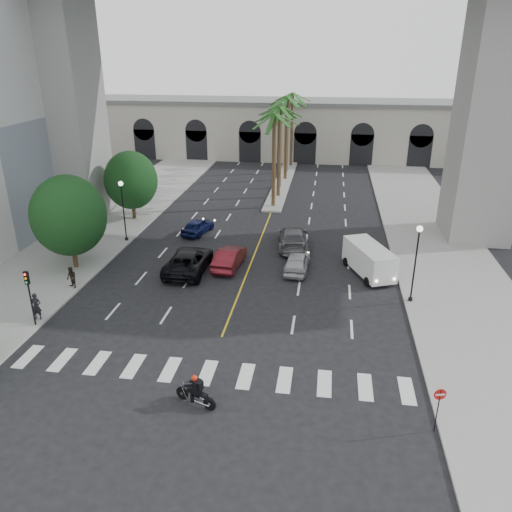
{
  "coord_description": "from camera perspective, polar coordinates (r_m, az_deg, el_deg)",
  "views": [
    {
      "loc": [
        5.63,
        -22.34,
        15.44
      ],
      "look_at": [
        1.43,
        6.0,
        3.54
      ],
      "focal_mm": 35.0,
      "sensor_mm": 36.0,
      "label": 1
    }
  ],
  "objects": [
    {
      "name": "palm_b",
      "position": [
        54.96,
        2.72,
        16.2
      ],
      "size": [
        3.2,
        3.2,
        10.6
      ],
      "color": "#47331E",
      "rests_on": "ground"
    },
    {
      "name": "do_not_enter_sign",
      "position": [
        23.39,
        20.19,
        -15.29
      ],
      "size": [
        0.54,
        0.15,
        2.24
      ],
      "rotation": [
        0.0,
        0.0,
        0.22
      ],
      "color": "black",
      "rests_on": "ground"
    },
    {
      "name": "lamp_post_right",
      "position": [
        33.21,
        17.81,
        -0.16
      ],
      "size": [
        0.4,
        0.4,
        5.35
      ],
      "color": "black",
      "rests_on": "ground"
    },
    {
      "name": "sidewalk_left",
      "position": [
        45.34,
        -19.23,
        1.44
      ],
      "size": [
        8.0,
        100.0,
        0.15
      ],
      "primitive_type": "cube",
      "color": "gray",
      "rests_on": "ground"
    },
    {
      "name": "lamp_post_left_far",
      "position": [
        43.69,
        -14.95,
        5.55
      ],
      "size": [
        0.4,
        0.4,
        5.35
      ],
      "color": "black",
      "rests_on": "ground"
    },
    {
      "name": "motorcycle_rider",
      "position": [
        24.15,
        -6.81,
        -15.16
      ],
      "size": [
        2.12,
        0.96,
        1.61
      ],
      "rotation": [
        0.0,
        0.0,
        -0.38
      ],
      "color": "black",
      "rests_on": "ground"
    },
    {
      "name": "street_tree_mid",
      "position": [
        38.97,
        -20.62,
        4.34
      ],
      "size": [
        5.44,
        5.44,
        7.21
      ],
      "color": "#382616",
      "rests_on": "ground"
    },
    {
      "name": "pedestrian_a",
      "position": [
        33.2,
        -23.82,
        -5.31
      ],
      "size": [
        0.68,
        0.5,
        1.71
      ],
      "primitive_type": "imported",
      "rotation": [
        0.0,
        0.0,
        0.15
      ],
      "color": "black",
      "rests_on": "sidewalk_left"
    },
    {
      "name": "palm_d",
      "position": [
        62.85,
        3.56,
        17.23
      ],
      "size": [
        3.2,
        3.2,
        10.9
      ],
      "color": "#47331E",
      "rests_on": "ground"
    },
    {
      "name": "street_tree_far",
      "position": [
        49.46,
        -14.1,
        8.39
      ],
      "size": [
        5.04,
        5.04,
        6.68
      ],
      "color": "#382616",
      "rests_on": "ground"
    },
    {
      "name": "palm_a",
      "position": [
        51.05,
        2.11,
        15.41
      ],
      "size": [
        3.2,
        3.2,
        10.3
      ],
      "color": "#47331E",
      "rests_on": "ground"
    },
    {
      "name": "bridge",
      "position": [
        44.5,
        6.22,
        26.4
      ],
      "size": [
        75.0,
        13.0,
        26.0
      ],
      "color": "gray",
      "rests_on": "ground"
    },
    {
      "name": "traffic_signal_far",
      "position": [
        31.97,
        -24.53,
        -3.48
      ],
      "size": [
        0.25,
        0.18,
        3.65
      ],
      "color": "black",
      "rests_on": "ground"
    },
    {
      "name": "pedestrian_b",
      "position": [
        36.6,
        -20.34,
        -2.32
      ],
      "size": [
        0.93,
        0.88,
        1.53
      ],
      "primitive_type": "imported",
      "rotation": [
        0.0,
        0.0,
        -0.55
      ],
      "color": "black",
      "rests_on": "sidewalk_left"
    },
    {
      "name": "sidewalk_right",
      "position": [
        41.45,
        20.84,
        -0.75
      ],
      "size": [
        8.0,
        100.0,
        0.15
      ],
      "primitive_type": "cube",
      "color": "gray",
      "rests_on": "ground"
    },
    {
      "name": "car_e",
      "position": [
        45.29,
        -6.67,
        3.4
      ],
      "size": [
        2.51,
        4.32,
        1.38
      ],
      "primitive_type": "imported",
      "rotation": [
        0.0,
        0.0,
        2.91
      ],
      "color": "#0D1440",
      "rests_on": "ground"
    },
    {
      "name": "car_c",
      "position": [
        37.54,
        -7.71,
        -0.55
      ],
      "size": [
        2.77,
        6.0,
        1.67
      ],
      "primitive_type": "imported",
      "rotation": [
        0.0,
        0.0,
        3.14
      ],
      "color": "black",
      "rests_on": "ground"
    },
    {
      "name": "palm_f",
      "position": [
        70.8,
        4.2,
        17.67
      ],
      "size": [
        3.2,
        3.2,
        10.7
      ],
      "color": "#47331E",
      "rests_on": "ground"
    },
    {
      "name": "cargo_van",
      "position": [
        37.41,
        12.82,
        -0.35
      ],
      "size": [
        3.79,
        5.55,
        2.22
      ],
      "rotation": [
        0.0,
        0.0,
        0.4
      ],
      "color": "white",
      "rests_on": "ground"
    },
    {
      "name": "median",
      "position": [
        62.51,
        3.04,
        8.33
      ],
      "size": [
        2.0,
        24.0,
        0.2
      ],
      "primitive_type": "cube",
      "color": "gray",
      "rests_on": "ground"
    },
    {
      "name": "palm_c",
      "position": [
        58.99,
        2.82,
        16.18
      ],
      "size": [
        3.2,
        3.2,
        10.1
      ],
      "color": "#47331E",
      "rests_on": "ground"
    },
    {
      "name": "car_d",
      "position": [
        41.85,
        4.26,
        2.1
      ],
      "size": [
        2.95,
        6.07,
        1.7
      ],
      "primitive_type": "imported",
      "rotation": [
        0.0,
        0.0,
        3.24
      ],
      "color": "#5C5C60",
      "rests_on": "ground"
    },
    {
      "name": "car_b",
      "position": [
        37.97,
        -3.05,
        -0.2
      ],
      "size": [
        1.99,
        4.81,
        1.55
      ],
      "primitive_type": "imported",
      "rotation": [
        0.0,
        0.0,
        3.07
      ],
      "color": "#561118",
      "rests_on": "ground"
    },
    {
      "name": "pier_building",
      "position": [
        78.34,
        4.36,
        14.3
      ],
      "size": [
        71.0,
        10.5,
        8.5
      ],
      "color": "#B3B0A1",
      "rests_on": "ground"
    },
    {
      "name": "ground",
      "position": [
        27.73,
        -4.83,
        -11.36
      ],
      "size": [
        140.0,
        140.0,
        0.0
      ],
      "primitive_type": "plane",
      "color": "black",
      "rests_on": "ground"
    },
    {
      "name": "palm_e",
      "position": [
        66.88,
        3.65,
        17.16
      ],
      "size": [
        3.2,
        3.2,
        10.4
      ],
      "color": "#47331E",
      "rests_on": "ground"
    },
    {
      "name": "car_a",
      "position": [
        37.41,
        4.72,
        -0.67
      ],
      "size": [
        1.97,
        4.41,
        1.47
      ],
      "primitive_type": "imported",
      "rotation": [
        0.0,
        0.0,
        3.09
      ],
      "color": "#A4A3A7",
      "rests_on": "ground"
    }
  ]
}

